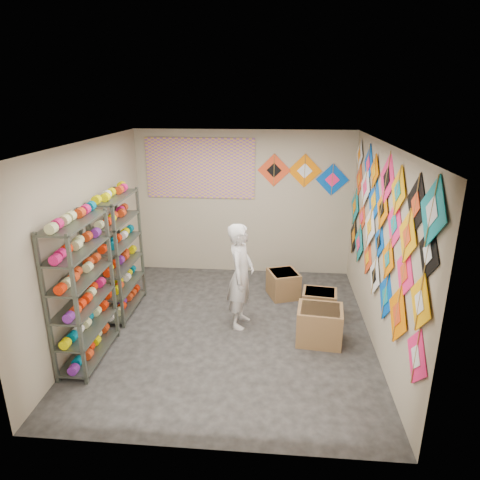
# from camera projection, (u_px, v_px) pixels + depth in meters

# --- Properties ---
(ground) EXTENTS (4.50, 4.50, 0.00)m
(ground) POSITION_uv_depth(u_px,v_px,m) (231.00, 330.00, 6.30)
(ground) COLOR black
(room_walls) EXTENTS (4.50, 4.50, 4.50)m
(room_walls) POSITION_uv_depth(u_px,v_px,m) (231.00, 223.00, 5.77)
(room_walls) COLOR tan
(room_walls) RESTS_ON ground
(shelf_rack_front) EXTENTS (0.40, 1.10, 1.90)m
(shelf_rack_front) POSITION_uv_depth(u_px,v_px,m) (82.00, 292.00, 5.34)
(shelf_rack_front) COLOR #4C5147
(shelf_rack_front) RESTS_ON ground
(shelf_rack_back) EXTENTS (0.40, 1.10, 1.90)m
(shelf_rack_back) POSITION_uv_depth(u_px,v_px,m) (119.00, 255.00, 6.56)
(shelf_rack_back) COLOR #4C5147
(shelf_rack_back) RESTS_ON ground
(string_spools) EXTENTS (0.12, 2.36, 0.12)m
(string_spools) POSITION_uv_depth(u_px,v_px,m) (102.00, 265.00, 5.92)
(string_spools) COLOR #E41464
(string_spools) RESTS_ON ground
(kite_wall_display) EXTENTS (0.06, 4.35, 2.06)m
(kite_wall_display) POSITION_uv_depth(u_px,v_px,m) (381.00, 228.00, 5.58)
(kite_wall_display) COLOR #FF1E67
(kite_wall_display) RESTS_ON room_walls
(back_wall_kites) EXTENTS (1.65, 0.02, 0.76)m
(back_wall_kites) POSITION_uv_depth(u_px,v_px,m) (303.00, 173.00, 7.69)
(back_wall_kites) COLOR red
(back_wall_kites) RESTS_ON room_walls
(poster) EXTENTS (2.00, 0.01, 1.10)m
(poster) POSITION_uv_depth(u_px,v_px,m) (200.00, 168.00, 7.82)
(poster) COLOR #84499F
(poster) RESTS_ON room_walls
(shopkeeper) EXTENTS (0.70, 0.57, 1.58)m
(shopkeeper) POSITION_uv_depth(u_px,v_px,m) (241.00, 276.00, 6.20)
(shopkeeper) COLOR silver
(shopkeeper) RESTS_ON ground
(carton_a) EXTENTS (0.66, 0.57, 0.51)m
(carton_a) POSITION_uv_depth(u_px,v_px,m) (319.00, 325.00, 5.94)
(carton_a) COLOR olive
(carton_a) RESTS_ON ground
(carton_b) EXTENTS (0.56, 0.48, 0.42)m
(carton_b) POSITION_uv_depth(u_px,v_px,m) (319.00, 304.00, 6.62)
(carton_b) COLOR olive
(carton_b) RESTS_ON ground
(carton_c) EXTENTS (0.60, 0.63, 0.44)m
(carton_c) POSITION_uv_depth(u_px,v_px,m) (283.00, 284.00, 7.29)
(carton_c) COLOR olive
(carton_c) RESTS_ON ground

